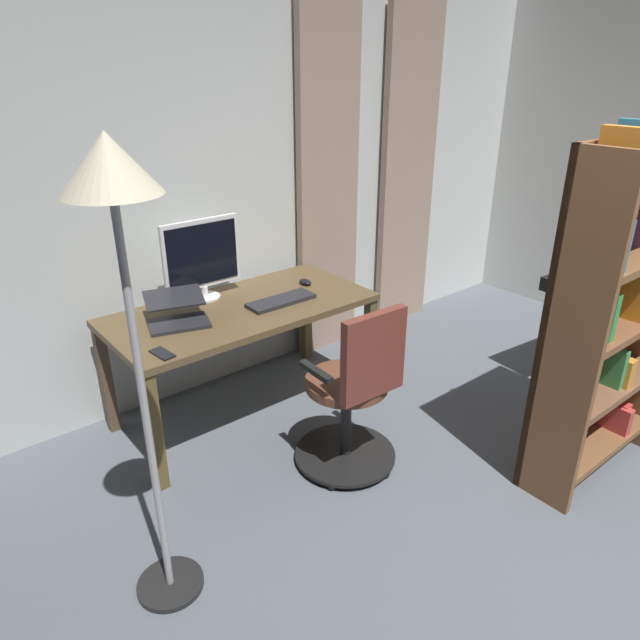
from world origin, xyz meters
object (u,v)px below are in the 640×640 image
floor_lamp (118,231)px  computer_keyboard (281,301)px  computer_mouse (305,282)px  office_chair (354,396)px  cell_phone_by_monitor (162,354)px  bookshelf (606,317)px  laptop (177,314)px  desk (242,319)px  computer_monitor (202,256)px  piano_keyboard (610,277)px

floor_lamp → computer_keyboard: bearing=-145.0°
computer_mouse → computer_keyboard: bearing=26.6°
office_chair → floor_lamp: 1.59m
cell_phone_by_monitor → bookshelf: 2.21m
laptop → floor_lamp: bearing=75.5°
desk → bookshelf: bookshelf is taller
desk → computer_mouse: bearing=-174.6°
computer_keyboard → bookshelf: 1.76m
office_chair → computer_monitor: size_ratio=1.96×
bookshelf → floor_lamp: (2.13, -0.64, 0.67)m
bookshelf → piano_keyboard: (-1.10, -0.49, -0.18)m
laptop → bookshelf: size_ratio=0.22×
cell_phone_by_monitor → piano_keyboard: piano_keyboard is taller
computer_monitor → floor_lamp: (0.89, 1.20, 0.57)m
laptop → desk: bearing=-166.8°
computer_monitor → computer_mouse: size_ratio=4.93×
computer_mouse → bookshelf: bearing=111.0°
office_chair → floor_lamp: bearing=-171.9°
computer_mouse → piano_keyboard: bearing=146.4°
piano_keyboard → bookshelf: bearing=29.0°
computer_monitor → cell_phone_by_monitor: computer_monitor is taller
office_chair → computer_mouse: 1.00m
computer_keyboard → floor_lamp: bearing=35.0°
cell_phone_by_monitor → bookshelf: (-1.77, 1.31, 0.16)m
piano_keyboard → computer_monitor: bearing=-24.9°
office_chair → bookshelf: size_ratio=0.53×
cell_phone_by_monitor → floor_lamp: 1.12m
cell_phone_by_monitor → piano_keyboard: (-2.87, 0.82, -0.02)m
desk → cell_phone_by_monitor: bearing=23.7°
computer_keyboard → computer_mouse: 0.33m
computer_monitor → computer_mouse: bearing=161.3°
desk → computer_mouse: size_ratio=15.58×
computer_monitor → office_chair: bearing=102.8°
computer_mouse → bookshelf: (-0.63, 1.63, 0.14)m
floor_lamp → cell_phone_by_monitor: bearing=-118.4°
computer_monitor → computer_keyboard: 0.54m
computer_mouse → floor_lamp: (1.50, 0.99, 0.81)m
desk → office_chair: bearing=100.3°
computer_mouse → cell_phone_by_monitor: size_ratio=0.69×
desk → bookshelf: size_ratio=0.86×
floor_lamp → desk: bearing=-136.3°
office_chair → cell_phone_by_monitor: office_chair is taller
laptop → cell_phone_by_monitor: 0.38m
laptop → computer_mouse: 0.91m
piano_keyboard → laptop: bearing=-17.9°
desk → office_chair: (-0.15, 0.83, -0.19)m
computer_keyboard → laptop: bearing=-11.8°
desk → floor_lamp: 1.64m
computer_keyboard → cell_phone_by_monitor: bearing=11.7°
office_chair → laptop: (0.54, -0.86, 0.33)m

